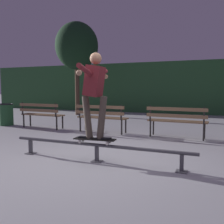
% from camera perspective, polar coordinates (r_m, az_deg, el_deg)
% --- Properties ---
extents(ground_plane, '(90.00, 90.00, 0.00)m').
position_cam_1_polar(ground_plane, '(4.72, -3.22, -11.14)').
color(ground_plane, '#99999E').
extents(hedge_backdrop, '(24.00, 1.20, 2.80)m').
position_cam_1_polar(hedge_backdrop, '(14.16, 14.19, 5.45)').
color(hedge_backdrop, '#2D5B33').
rests_on(hedge_backdrop, ground).
extents(grind_rail, '(3.57, 0.18, 0.34)m').
position_cam_1_polar(grind_rail, '(4.61, -3.52, -8.21)').
color(grind_rail, '#47474C').
rests_on(grind_rail, ground).
extents(skateboard, '(0.79, 0.27, 0.09)m').
position_cam_1_polar(skateboard, '(4.59, -4.00, -6.29)').
color(skateboard, black).
rests_on(skateboard, grind_rail).
extents(skateboarder, '(0.63, 1.40, 1.56)m').
position_cam_1_polar(skateboarder, '(4.50, -4.04, 5.47)').
color(skateboarder, black).
rests_on(skateboarder, skateboard).
extents(park_bench_leftmost, '(1.62, 0.49, 0.88)m').
position_cam_1_polar(park_bench_leftmost, '(8.70, -16.03, -0.14)').
color(park_bench_leftmost, '#282623').
rests_on(park_bench_leftmost, ground).
extents(park_bench_left_center, '(1.62, 0.49, 0.88)m').
position_cam_1_polar(park_bench_left_center, '(7.54, -2.48, -0.76)').
color(park_bench_left_center, '#282623').
rests_on(park_bench_left_center, ground).
extents(park_bench_right_center, '(1.62, 0.49, 0.88)m').
position_cam_1_polar(park_bench_right_center, '(6.92, 14.65, -1.48)').
color(park_bench_right_center, '#282623').
rests_on(park_bench_right_center, ground).
extents(tree_far_left, '(2.16, 2.16, 4.68)m').
position_cam_1_polar(tree_far_left, '(13.03, -8.11, 14.72)').
color(tree_far_left, '#4C3828').
rests_on(tree_far_left, ground).
extents(trash_can, '(0.52, 0.52, 0.80)m').
position_cam_1_polar(trash_can, '(9.87, -23.13, -0.45)').
color(trash_can, '#23562D').
rests_on(trash_can, ground).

